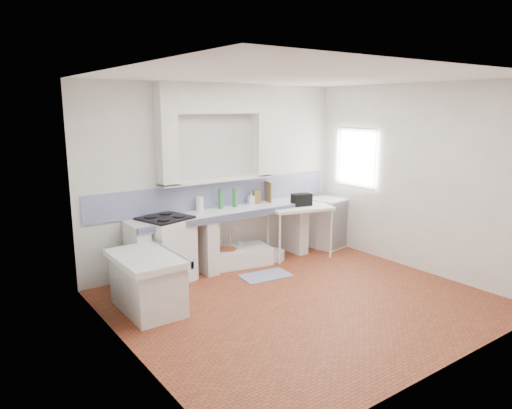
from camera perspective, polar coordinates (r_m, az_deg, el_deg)
floor at (r=6.22m, az=5.49°, el=-11.52°), size 4.50×4.50×0.00m
ceiling at (r=5.73m, az=6.06°, el=15.17°), size 4.50×4.50×0.00m
wall_back at (r=7.41m, az=-4.53°, el=3.55°), size 4.50×0.00×4.50m
wall_front at (r=4.55m, az=22.66°, el=-2.55°), size 4.50×0.00×4.50m
wall_left at (r=4.67m, az=-15.45°, el=-1.70°), size 0.00×4.50×4.50m
wall_right at (r=7.48m, az=18.83°, el=3.03°), size 0.00×4.50×4.50m
alcove_mass at (r=7.18m, az=-4.85°, el=12.69°), size 1.90×0.25×0.45m
window_frame at (r=8.33m, az=12.91°, el=5.58°), size 0.35×0.86×1.06m
lace_valance at (r=8.19m, az=12.35°, el=8.18°), size 0.01×0.84×0.24m
counter_slab at (r=7.21m, az=-3.90°, el=-1.04°), size 3.00×0.60×0.08m
counter_lip at (r=6.98m, az=-2.68°, el=-1.46°), size 3.00×0.04×0.10m
counter_pier_left at (r=6.72m, az=-14.09°, el=-6.30°), size 0.20×0.55×0.82m
counter_pier_mid at (r=7.15m, az=-6.24°, el=-4.92°), size 0.20×0.55×0.82m
counter_pier_right at (r=8.12m, az=4.58°, el=-2.86°), size 0.20×0.55×0.82m
peninsula_top at (r=5.87m, az=-13.10°, el=-6.35°), size 0.70×1.10×0.08m
peninsula_base at (r=5.98m, az=-12.95°, el=-9.54°), size 0.60×1.00×0.62m
peninsula_lip at (r=5.99m, az=-10.18°, el=-5.84°), size 0.04×1.10×0.10m
backsplash at (r=7.45m, az=-4.43°, el=1.25°), size 4.27×0.03×0.40m
stove at (r=6.84m, az=-10.81°, el=-5.45°), size 0.79×0.77×0.91m
sink at (r=7.51m, az=-2.28°, el=-6.34°), size 1.11×0.74×0.24m
side_table at (r=7.82m, az=5.27°, el=-3.30°), size 1.13×0.80×0.05m
fridge at (r=8.46m, az=8.61°, el=-2.16°), size 0.66×0.66×0.87m
bucket_red at (r=7.43m, az=-3.53°, el=-6.40°), size 0.31×0.31×0.28m
bucket_orange at (r=7.41m, az=-1.69°, el=-6.54°), size 0.36×0.36×0.25m
bucket_blue at (r=7.68m, az=0.55°, el=-5.84°), size 0.36×0.36×0.26m
basin_white at (r=7.75m, az=2.05°, el=-6.13°), size 0.49×0.49×0.15m
water_bottle_a at (r=7.58m, az=-3.58°, el=-5.85°), size 0.09×0.09×0.33m
water_bottle_b at (r=7.68m, az=-1.98°, el=-5.68°), size 0.09×0.09×0.31m
black_bag at (r=7.77m, az=5.52°, el=0.58°), size 0.35×0.25×0.20m
green_bottle_a at (r=7.31m, az=-4.32°, el=0.69°), size 0.08×0.08×0.31m
green_bottle_b at (r=7.42m, az=-2.61°, el=0.86°), size 0.08×0.08×0.30m
knife_block at (r=7.69m, az=0.11°, el=0.93°), size 0.13×0.12×0.22m
cutting_board at (r=7.82m, az=1.49°, el=1.54°), size 0.08×0.24×0.33m
paper_towel at (r=7.14m, az=-6.82°, el=0.02°), size 0.14×0.14×0.22m
soap_bottle at (r=7.63m, az=-0.60°, el=0.78°), size 0.10×0.10×0.20m
rug at (r=7.04m, az=1.17°, el=-8.59°), size 0.77×0.50×0.01m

